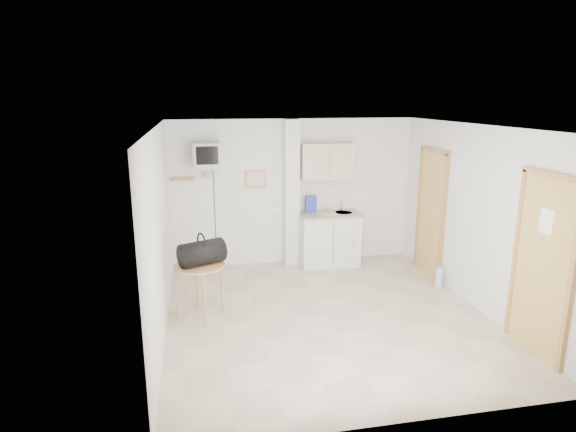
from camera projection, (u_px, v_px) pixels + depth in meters
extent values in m
plane|color=#BCB296|center=(327.00, 315.00, 6.46)|extent=(4.50, 4.50, 0.00)
cube|color=white|center=(293.00, 192.00, 8.30)|extent=(4.20, 0.04, 2.50)
cube|color=white|center=(402.00, 295.00, 4.01)|extent=(4.20, 0.04, 2.50)
cube|color=white|center=(160.00, 234.00, 5.76)|extent=(0.04, 4.50, 2.50)
cube|color=white|center=(477.00, 218.00, 6.55)|extent=(0.04, 4.50, 2.50)
cube|color=white|center=(331.00, 127.00, 5.85)|extent=(4.20, 4.50, 0.04)
cube|color=white|center=(292.00, 194.00, 8.18)|extent=(0.25, 0.22, 2.50)
cube|color=#F1884C|center=(256.00, 179.00, 8.10)|extent=(0.36, 0.03, 0.30)
cube|color=silver|center=(256.00, 179.00, 8.08)|extent=(0.28, 0.01, 0.22)
cube|color=#B77B4B|center=(183.00, 179.00, 7.85)|extent=(0.40, 0.05, 0.06)
cube|color=white|center=(275.00, 210.00, 8.30)|extent=(0.15, 0.02, 0.08)
cylinder|color=#B77B4B|center=(173.00, 180.00, 7.77)|extent=(0.02, 0.08, 0.02)
cylinder|color=#B77B4B|center=(183.00, 180.00, 7.80)|extent=(0.02, 0.08, 0.02)
cylinder|color=#B77B4B|center=(192.00, 180.00, 7.82)|extent=(0.02, 0.08, 0.02)
cube|color=#A56E34|center=(431.00, 214.00, 7.79)|extent=(0.04, 0.75, 2.00)
cube|color=brown|center=(430.00, 214.00, 7.79)|extent=(0.06, 0.87, 2.06)
cube|color=#A56E34|center=(542.00, 268.00, 5.31)|extent=(0.04, 0.82, 2.02)
cube|color=brown|center=(542.00, 268.00, 5.31)|extent=(0.06, 0.94, 2.08)
cube|color=white|center=(547.00, 221.00, 5.18)|extent=(0.01, 0.20, 0.28)
cube|color=silver|center=(329.00, 240.00, 8.34)|extent=(1.00, 0.55, 0.88)
cube|color=#A69B8C|center=(329.00, 214.00, 8.23)|extent=(1.03, 0.58, 0.04)
cylinder|color=#B7B7BA|center=(343.00, 214.00, 8.28)|extent=(0.30, 0.30, 0.05)
cylinder|color=#B7B7BA|center=(341.00, 206.00, 8.38)|extent=(0.02, 0.02, 0.16)
cylinder|color=#B7B7BA|center=(342.00, 203.00, 8.31)|extent=(0.02, 0.13, 0.02)
cube|color=beige|center=(327.00, 161.00, 8.11)|extent=(0.90, 0.32, 0.60)
cube|color=#25399F|center=(311.00, 204.00, 8.24)|extent=(0.19, 0.07, 0.29)
cylinder|color=white|center=(330.00, 213.00, 8.16)|extent=(0.22, 0.22, 0.01)
sphere|color=tan|center=(330.00, 211.00, 8.15)|extent=(0.11, 0.11, 0.11)
cube|color=slate|center=(207.00, 168.00, 7.76)|extent=(0.36, 0.32, 0.02)
cube|color=slate|center=(207.00, 172.00, 7.90)|extent=(0.10, 0.06, 0.20)
cube|color=#A8A7AA|center=(207.00, 155.00, 7.64)|extent=(0.44, 0.42, 0.40)
cube|color=black|center=(207.00, 156.00, 7.43)|extent=(0.34, 0.02, 0.28)
cylinder|color=black|center=(215.00, 218.00, 8.12)|extent=(0.01, 0.01, 1.73)
cylinder|color=#B77B4B|center=(199.00, 265.00, 6.26)|extent=(0.67, 0.67, 0.03)
cylinder|color=#B77B4B|center=(222.00, 289.00, 6.45)|extent=(0.04, 0.04, 0.70)
cylinder|color=#B77B4B|center=(197.00, 284.00, 6.62)|extent=(0.04, 0.04, 0.70)
cylinder|color=#B77B4B|center=(178.00, 295.00, 6.25)|extent=(0.04, 0.04, 0.70)
cylinder|color=#B77B4B|center=(205.00, 300.00, 6.08)|extent=(0.04, 0.04, 0.70)
cylinder|color=black|center=(202.00, 253.00, 6.22)|extent=(0.66, 0.53, 0.32)
torus|color=black|center=(201.00, 242.00, 6.18)|extent=(0.12, 0.23, 0.24)
cylinder|color=#ACD0EC|center=(439.00, 277.00, 7.42)|extent=(0.11, 0.11, 0.29)
cylinder|color=#ACD0EC|center=(440.00, 267.00, 7.38)|extent=(0.03, 0.03, 0.04)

